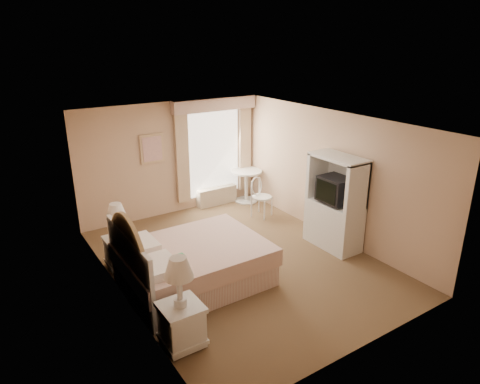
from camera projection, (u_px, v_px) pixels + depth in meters
room at (240, 196)px, 7.22m from camera, size 4.21×5.51×2.51m
window at (215, 149)px, 9.82m from camera, size 2.05×0.22×2.51m
framed_art at (152, 149)px, 9.02m from camera, size 0.52×0.04×0.62m
bed at (188, 264)px, 6.80m from camera, size 2.23×1.75×1.55m
nightstand_near at (181, 314)px, 5.41m from camera, size 0.52×0.52×1.26m
nightstand_far at (119, 244)px, 7.32m from camera, size 0.48×0.48×1.16m
round_table at (246, 181)px, 10.26m from camera, size 0.74×0.74×0.78m
cafe_chair at (260, 194)px, 9.43m from camera, size 0.56×0.56×0.89m
armoire at (335, 210)px, 7.97m from camera, size 0.53×1.07×1.78m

